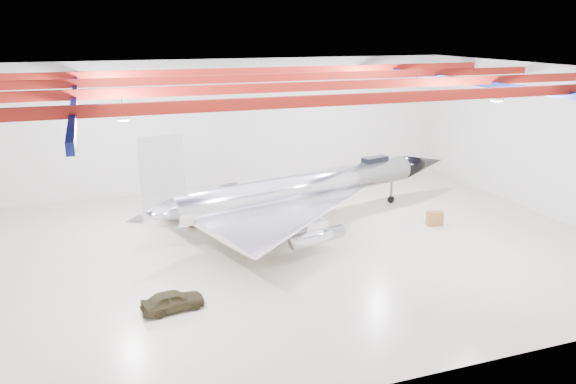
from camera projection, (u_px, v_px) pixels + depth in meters
name	position (u px, v px, depth m)	size (l,w,h in m)	color
floor	(290.00, 246.00, 35.99)	(40.00, 40.00, 0.00)	beige
wall_back	(231.00, 124.00, 48.02)	(40.00, 40.00, 0.00)	silver
wall_right	(548.00, 141.00, 40.87)	(30.00, 30.00, 0.00)	silver
ceiling	(291.00, 71.00, 32.90)	(40.00, 40.00, 0.00)	#0A0F38
ceiling_structure	(291.00, 83.00, 33.09)	(39.50, 29.50, 1.08)	maroon
jet_aircraft	(302.00, 191.00, 39.27)	(26.92, 19.35, 7.49)	silver
jeep	(173.00, 301.00, 27.63)	(1.25, 3.10, 1.06)	#342F1A
desk	(435.00, 218.00, 39.61)	(1.11, 0.55, 1.01)	brown
crate_ply	(193.00, 224.00, 39.41)	(0.49, 0.39, 0.34)	olive
toolbox_red	(233.00, 206.00, 43.58)	(0.49, 0.39, 0.34)	maroon
engine_drum	(256.00, 223.00, 39.50)	(0.45, 0.45, 0.41)	#59595B
parts_bin	(318.00, 211.00, 42.11)	(0.61, 0.49, 0.43)	olive
crate_small	(168.00, 219.00, 40.77)	(0.33, 0.27, 0.23)	#59595B
oil_barrel	(247.00, 214.00, 41.43)	(0.63, 0.50, 0.44)	olive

